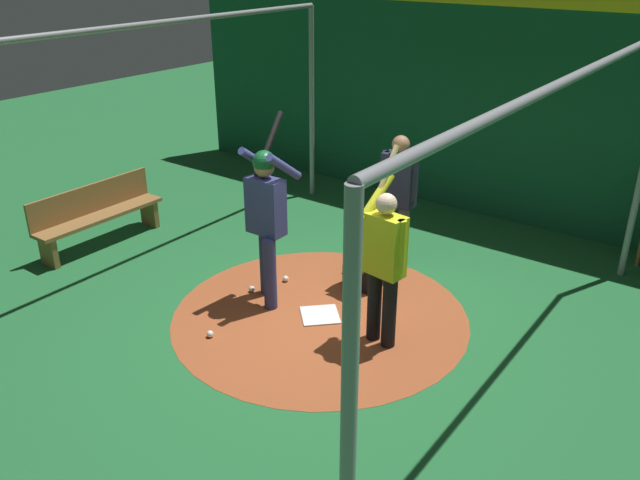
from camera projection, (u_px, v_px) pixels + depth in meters
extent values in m
plane|color=#216633|center=(320.00, 316.00, 7.40)|extent=(27.06, 27.06, 0.00)
cylinder|color=#9E4C28|center=(320.00, 316.00, 7.40)|extent=(3.35, 3.35, 0.01)
cube|color=white|center=(320.00, 315.00, 7.39)|extent=(0.59, 0.59, 0.01)
cylinder|color=navy|center=(270.00, 274.00, 7.39)|extent=(0.15, 0.15, 0.87)
cylinder|color=navy|center=(266.00, 260.00, 7.71)|extent=(0.15, 0.15, 0.87)
cube|color=navy|center=(266.00, 206.00, 7.24)|extent=(0.22, 0.44, 0.65)
cylinder|color=navy|center=(284.00, 167.00, 7.01)|extent=(0.53, 0.09, 0.41)
cylinder|color=navy|center=(257.00, 160.00, 7.22)|extent=(0.53, 0.09, 0.41)
sphere|color=#9E704C|center=(264.00, 167.00, 7.05)|extent=(0.22, 0.22, 0.22)
sphere|color=#0F4C23|center=(264.00, 162.00, 7.02)|extent=(0.25, 0.25, 0.25)
cylinder|color=black|center=(268.00, 147.00, 7.22)|extent=(0.54, 0.06, 0.73)
cube|color=black|center=(365.00, 274.00, 8.01)|extent=(0.40, 0.40, 0.30)
cube|color=black|center=(364.00, 248.00, 7.83)|extent=(0.31, 0.40, 0.48)
sphere|color=#9E704C|center=(364.00, 223.00, 7.68)|extent=(0.22, 0.22, 0.22)
cube|color=gray|center=(359.00, 225.00, 7.60)|extent=(0.03, 0.20, 0.20)
ellipsoid|color=brown|center=(355.00, 267.00, 7.65)|extent=(0.12, 0.28, 0.22)
cylinder|color=#4C4C51|center=(403.00, 238.00, 8.33)|extent=(0.15, 0.15, 0.85)
cylinder|color=#4C4C51|center=(389.00, 234.00, 8.44)|extent=(0.15, 0.15, 0.85)
cube|color=#1E2338|center=(399.00, 180.00, 8.07)|extent=(0.22, 0.42, 0.67)
cylinder|color=#1E2338|center=(414.00, 179.00, 7.94)|extent=(0.09, 0.09, 0.57)
cylinder|color=#1E2338|center=(385.00, 173.00, 8.16)|extent=(0.09, 0.09, 0.57)
sphere|color=#9E704C|center=(401.00, 144.00, 7.88)|extent=(0.22, 0.22, 0.22)
cylinder|color=black|center=(389.00, 312.00, 6.69)|extent=(0.15, 0.15, 0.81)
cylinder|color=black|center=(374.00, 305.00, 6.82)|extent=(0.15, 0.15, 0.81)
cube|color=gold|center=(385.00, 245.00, 6.45)|extent=(0.27, 0.45, 0.64)
cylinder|color=gold|center=(401.00, 246.00, 6.30)|extent=(0.09, 0.09, 0.54)
cylinder|color=gold|center=(377.00, 197.00, 6.47)|extent=(0.48, 0.15, 0.42)
sphere|color=beige|center=(386.00, 204.00, 6.27)|extent=(0.21, 0.21, 0.21)
cylinder|color=tan|center=(383.00, 184.00, 6.47)|extent=(0.47, 0.12, 0.74)
cube|color=#145133|center=(483.00, 105.00, 9.69)|extent=(0.20, 11.06, 3.32)
cylinder|color=gray|center=(312.00, 105.00, 10.39)|extent=(0.08, 0.08, 3.01)
cylinder|color=gray|center=(348.00, 477.00, 3.15)|extent=(0.08, 0.08, 3.01)
cylinder|color=gray|center=(147.00, 24.00, 7.49)|extent=(6.24, 0.07, 0.07)
cylinder|color=gray|center=(589.00, 70.00, 4.80)|extent=(6.24, 0.07, 0.07)
cube|color=olive|center=(100.00, 216.00, 8.98)|extent=(1.91, 0.36, 0.05)
cube|color=olive|center=(91.00, 199.00, 8.98)|extent=(1.91, 0.04, 0.40)
cube|color=olive|center=(149.00, 213.00, 9.69)|extent=(0.08, 0.32, 0.40)
cube|color=olive|center=(49.00, 252.00, 8.47)|extent=(0.08, 0.32, 0.40)
sphere|color=white|center=(286.00, 279.00, 8.13)|extent=(0.07, 0.07, 0.07)
sphere|color=white|center=(252.00, 289.00, 7.89)|extent=(0.07, 0.07, 0.07)
sphere|color=white|center=(210.00, 334.00, 6.98)|extent=(0.07, 0.07, 0.07)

